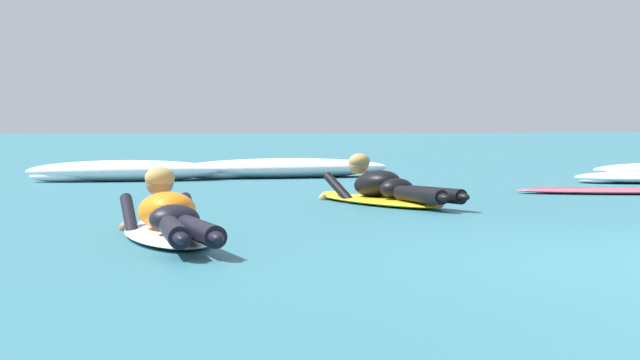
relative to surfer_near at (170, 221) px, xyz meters
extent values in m
plane|color=#2D6B7A|center=(3.29, 7.82, -0.14)|extent=(120.00, 120.00, 0.00)
ellipsoid|color=white|center=(0.00, 0.11, -0.10)|extent=(0.62, 1.99, 0.07)
ellipsoid|color=white|center=(-0.02, 1.05, -0.09)|extent=(0.21, 0.20, 0.06)
ellipsoid|color=orange|center=(0.00, 0.16, 0.06)|extent=(0.41, 0.70, 0.35)
ellipsoid|color=black|center=(0.01, -0.24, 0.03)|extent=(0.35, 0.29, 0.20)
cylinder|color=black|center=(-0.06, -0.83, 0.00)|extent=(0.17, 0.88, 0.14)
ellipsoid|color=black|center=(-0.08, -1.27, 0.00)|extent=(0.10, 0.22, 0.08)
cylinder|color=black|center=(0.10, -0.83, 0.00)|extent=(0.21, 0.89, 0.14)
ellipsoid|color=black|center=(0.13, -1.27, 0.00)|extent=(0.10, 0.22, 0.08)
cylinder|color=black|center=(-0.23, 0.53, -0.02)|extent=(0.10, 0.60, 0.34)
sphere|color=#8C6647|center=(-0.24, 0.92, -0.12)|extent=(0.09, 0.09, 0.09)
cylinder|color=black|center=(0.21, 0.52, -0.02)|extent=(0.10, 0.60, 0.34)
sphere|color=#8C6647|center=(0.20, 0.89, -0.12)|extent=(0.09, 0.09, 0.09)
sphere|color=#8C6647|center=(-0.01, 0.56, 0.24)|extent=(0.21, 0.21, 0.21)
ellipsoid|color=#AD894C|center=(-0.01, 0.54, 0.27)|extent=(0.22, 0.20, 0.16)
ellipsoid|color=yellow|center=(2.44, 3.35, -0.10)|extent=(1.07, 2.27, 0.07)
ellipsoid|color=yellow|center=(2.20, 4.37, -0.09)|extent=(0.25, 0.24, 0.06)
ellipsoid|color=black|center=(2.43, 3.39, 0.06)|extent=(0.54, 0.74, 0.35)
ellipsoid|color=black|center=(2.52, 3.02, 0.03)|extent=(0.40, 0.35, 0.20)
cylinder|color=black|center=(2.58, 2.45, 0.00)|extent=(0.28, 0.84, 0.14)
ellipsoid|color=black|center=(2.65, 2.04, 0.00)|extent=(0.15, 0.24, 0.08)
cylinder|color=black|center=(2.73, 2.49, 0.00)|extent=(0.38, 0.84, 0.14)
ellipsoid|color=black|center=(2.85, 2.09, 0.00)|extent=(0.15, 0.24, 0.08)
cylinder|color=black|center=(2.13, 3.70, -0.02)|extent=(0.23, 0.61, 0.35)
sphere|color=tan|center=(2.04, 4.08, -0.12)|extent=(0.09, 0.09, 0.09)
cylinder|color=black|center=(2.56, 3.78, -0.02)|extent=(0.23, 0.61, 0.35)
sphere|color=tan|center=(2.48, 4.15, -0.12)|extent=(0.09, 0.09, 0.09)
sphere|color=tan|center=(2.34, 3.77, 0.24)|extent=(0.21, 0.21, 0.21)
ellipsoid|color=#AD894C|center=(2.35, 3.75, 0.27)|extent=(0.26, 0.25, 0.16)
ellipsoid|color=#E54C66|center=(5.44, 4.36, -0.10)|extent=(2.18, 1.17, 0.07)
cube|color=orange|center=(5.44, 4.36, -0.07)|extent=(1.72, 0.62, 0.01)
ellipsoid|color=white|center=(7.74, 8.40, -0.09)|extent=(1.13, 0.94, 0.10)
ellipsoid|color=white|center=(2.62, 9.05, 0.00)|extent=(3.21, 1.02, 0.28)
ellipsoid|color=white|center=(3.40, 9.22, -0.04)|extent=(1.20, 0.84, 0.20)
ellipsoid|color=white|center=(1.68, 8.90, -0.06)|extent=(1.18, 0.55, 0.15)
ellipsoid|color=white|center=(0.32, 8.56, 0.00)|extent=(2.62, 0.65, 0.28)
ellipsoid|color=white|center=(0.97, 8.66, -0.04)|extent=(0.99, 0.51, 0.20)
ellipsoid|color=white|center=(-0.47, 8.50, -0.06)|extent=(0.95, 0.34, 0.16)
ellipsoid|color=white|center=(6.88, 6.54, -0.06)|extent=(1.84, 1.32, 0.15)
ellipsoid|color=white|center=(6.38, 6.61, -0.10)|extent=(0.74, 0.70, 0.08)
camera|label=1|loc=(-0.94, -8.59, 0.69)|focal=70.44mm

